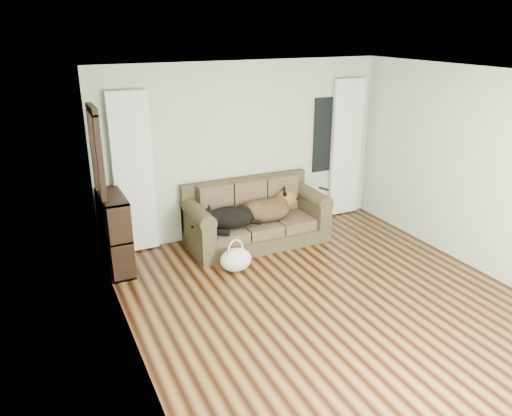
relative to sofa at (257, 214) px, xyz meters
name	(u,v)px	position (x,y,z in m)	size (l,w,h in m)	color
floor	(331,303)	(0.04, -1.97, -0.45)	(5.00, 5.00, 0.00)	black
ceiling	(345,76)	(0.04, -1.97, 2.15)	(5.00, 5.00, 0.00)	white
wall_back	(244,149)	(0.04, 0.53, 0.85)	(4.50, 0.04, 2.60)	#B7BCB4
wall_left	(129,234)	(-2.21, -1.97, 0.85)	(0.04, 5.00, 2.60)	#B7BCB4
wall_right	(487,174)	(2.29, -1.97, 0.85)	(0.04, 5.00, 2.60)	#B7BCB4
curtain_left	(133,174)	(-1.66, 0.45, 0.70)	(0.55, 0.08, 2.25)	white
curtain_right	(346,148)	(1.84, 0.45, 0.70)	(0.55, 0.08, 2.25)	white
window_pane	(327,135)	(1.49, 0.50, 0.95)	(0.50, 0.03, 1.20)	black
door_casing	(101,194)	(-2.16, 0.08, 0.60)	(0.07, 0.60, 2.10)	black
sofa	(257,214)	(0.00, 0.00, 0.00)	(2.03, 0.88, 0.83)	#2F2C17
dog_black_lab	(227,219)	(-0.50, -0.09, 0.03)	(0.71, 0.50, 0.30)	black
dog_shepherd	(268,210)	(0.17, -0.03, 0.04)	(0.79, 0.56, 0.35)	black
tv_remote	(324,189)	(1.06, -0.15, 0.28)	(0.05, 0.18, 0.02)	black
tote_bag	(236,259)	(-0.65, -0.73, -0.29)	(0.43, 0.33, 0.31)	beige
bookshelf	(115,234)	(-2.05, 0.00, 0.05)	(0.31, 0.83, 1.03)	black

